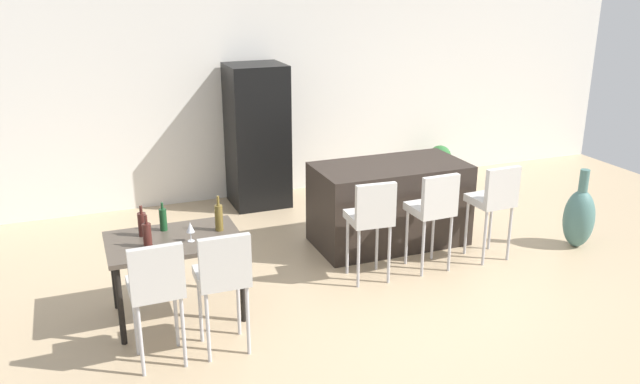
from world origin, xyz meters
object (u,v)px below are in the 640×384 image
object	(u,v)px
wine_bottle_end	(147,235)
wine_glass_middle	(190,228)
wine_bottle_right	(142,224)
bar_chair_right	(495,198)
bar_chair_middle	(433,206)
dining_table	(175,247)
bar_chair_left	(371,215)
potted_plant	(440,161)
wine_bottle_near	(219,217)
floor_vase	(579,217)
kitchen_island	(389,204)
dining_chair_far	(223,273)
wine_bottle_left	(163,219)
refrigerator	(257,136)
dining_chair_near	(156,284)

from	to	relation	value
wine_bottle_end	wine_glass_middle	distance (m)	0.36
wine_glass_middle	wine_bottle_right	bearing A→B (deg)	143.36
bar_chair_right	wine_bottle_end	xyz separation A→B (m)	(-3.54, -0.09, 0.15)
bar_chair_middle	wine_glass_middle	distance (m)	2.46
bar_chair_right	dining_table	bearing A→B (deg)	179.80
bar_chair_left	wine_glass_middle	distance (m)	1.77
potted_plant	bar_chair_middle	bearing A→B (deg)	-122.77
wine_bottle_near	floor_vase	world-z (taller)	wine_bottle_near
floor_vase	kitchen_island	bearing A→B (deg)	155.38
wine_bottle_end	potted_plant	distance (m)	5.26
floor_vase	bar_chair_middle	bearing A→B (deg)	178.10
dining_chair_far	floor_vase	world-z (taller)	dining_chair_far
wine_bottle_end	wine_bottle_left	bearing A→B (deg)	61.43
kitchen_island	wine_bottle_right	distance (m)	2.85
wine_bottle_left	refrigerator	distance (m)	2.84
kitchen_island	refrigerator	size ratio (longest dim) A/B	0.91
floor_vase	potted_plant	bearing A→B (deg)	93.53
dining_chair_far	dining_table	bearing A→B (deg)	108.96
kitchen_island	wine_glass_middle	size ratio (longest dim) A/B	9.65
wine_bottle_end	refrigerator	xyz separation A→B (m)	(1.73, 2.71, 0.07)
dining_table	bar_chair_left	bearing A→B (deg)	-0.34
dining_chair_far	wine_bottle_near	size ratio (longest dim) A/B	3.25
dining_table	wine_bottle_near	size ratio (longest dim) A/B	3.54
bar_chair_middle	wine_bottle_right	size ratio (longest dim) A/B	3.78
potted_plant	dining_chair_far	bearing A→B (deg)	-140.13
wine_bottle_right	wine_bottle_left	bearing A→B (deg)	18.79
dining_chair_near	potted_plant	xyz separation A→B (m)	(4.51, 3.34, -0.40)
wine_bottle_end	potted_plant	size ratio (longest dim) A/B	0.54
bar_chair_right	wine_glass_middle	xyz separation A→B (m)	(-3.18, -0.10, 0.17)
dining_chair_near	floor_vase	xyz separation A→B (m)	(4.68, 0.67, -0.35)
bar_chair_middle	potted_plant	bearing A→B (deg)	57.23
bar_chair_right	dining_chair_far	bearing A→B (deg)	-166.46
dining_chair_near	floor_vase	size ratio (longest dim) A/B	1.17
wine_bottle_near	wine_glass_middle	distance (m)	0.32
wine_bottle_near	floor_vase	distance (m)	4.04
bar_chair_middle	bar_chair_left	bearing A→B (deg)	179.99
bar_chair_right	wine_bottle_end	size ratio (longest dim) A/B	3.68
wine_bottle_end	wine_glass_middle	world-z (taller)	wine_bottle_end
potted_plant	refrigerator	bearing A→B (deg)	179.79
kitchen_island	wine_bottle_right	size ratio (longest dim) A/B	6.05
dining_table	wine_bottle_right	distance (m)	0.34
dining_chair_near	wine_bottle_end	world-z (taller)	dining_chair_near
dining_table	potted_plant	xyz separation A→B (m)	(4.26, 2.59, -0.36)
potted_plant	wine_bottle_end	bearing A→B (deg)	-148.96
wine_bottle_left	floor_vase	size ratio (longest dim) A/B	0.29
bar_chair_right	refrigerator	distance (m)	3.19
wine_glass_middle	refrigerator	distance (m)	3.05
wine_bottle_right	wine_bottle_end	bearing A→B (deg)	-88.00
dining_chair_near	wine_bottle_left	world-z (taller)	dining_chair_near
wine_bottle_right	refrigerator	world-z (taller)	refrigerator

